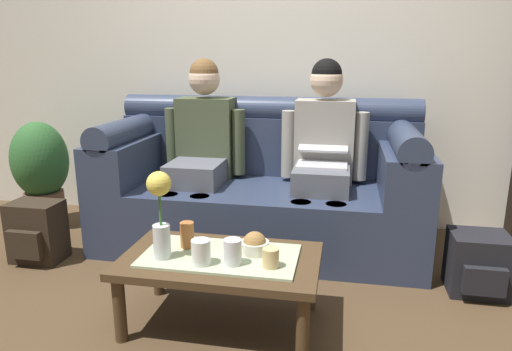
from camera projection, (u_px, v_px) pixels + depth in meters
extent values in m
plane|color=#4C3823|center=(214.00, 339.00, 2.08)|extent=(14.00, 14.00, 0.00)
cube|color=silver|center=(275.00, 25.00, 3.34)|extent=(6.00, 0.12, 2.90)
cube|color=#2D3851|center=(259.00, 215.00, 3.07)|extent=(2.07, 0.88, 0.42)
cube|color=#2D3851|center=(268.00, 145.00, 3.29)|extent=(2.07, 0.22, 0.40)
cylinder|color=#2D3851|center=(268.00, 109.00, 3.22)|extent=(2.07, 0.18, 0.18)
cube|color=#2D3851|center=(130.00, 158.00, 3.15)|extent=(0.28, 0.88, 0.28)
cylinder|color=#2D3851|center=(128.00, 131.00, 3.11)|extent=(0.18, 0.88, 0.18)
cube|color=#2D3851|center=(403.00, 170.00, 2.82)|extent=(0.28, 0.88, 0.28)
cylinder|color=#2D3851|center=(406.00, 140.00, 2.78)|extent=(0.18, 0.88, 0.18)
cube|color=#595B66|center=(197.00, 173.00, 3.02)|extent=(0.34, 0.40, 0.15)
cylinder|color=#595B66|center=(170.00, 227.00, 2.86)|extent=(0.12, 0.12, 0.42)
cylinder|color=#595B66|center=(201.00, 229.00, 2.83)|extent=(0.12, 0.12, 0.42)
cube|color=#475138|center=(207.00, 137.00, 3.20)|extent=(0.38, 0.22, 0.54)
cylinder|color=#475138|center=(173.00, 140.00, 3.21)|extent=(0.09, 0.09, 0.44)
cylinder|color=#475138|center=(238.00, 142.00, 3.12)|extent=(0.09, 0.09, 0.44)
sphere|color=beige|center=(204.00, 79.00, 3.08)|extent=(0.21, 0.21, 0.21)
sphere|color=brown|center=(204.00, 73.00, 3.07)|extent=(0.19, 0.19, 0.19)
cube|color=#595B66|center=(321.00, 179.00, 2.87)|extent=(0.34, 0.40, 0.15)
cylinder|color=#595B66|center=(300.00, 236.00, 2.71)|extent=(0.12, 0.12, 0.42)
cylinder|color=#595B66|center=(334.00, 238.00, 2.68)|extent=(0.12, 0.12, 0.42)
cube|color=gray|center=(324.00, 141.00, 3.05)|extent=(0.38, 0.22, 0.54)
cylinder|color=gray|center=(288.00, 144.00, 3.06)|extent=(0.09, 0.09, 0.44)
cylinder|color=gray|center=(361.00, 146.00, 2.98)|extent=(0.09, 0.09, 0.44)
sphere|color=beige|center=(327.00, 80.00, 2.93)|extent=(0.21, 0.21, 0.21)
sphere|color=black|center=(327.00, 74.00, 2.92)|extent=(0.19, 0.19, 0.19)
cube|color=silver|center=(322.00, 165.00, 2.87)|extent=(0.31, 0.22, 0.02)
cube|color=silver|center=(324.00, 144.00, 2.98)|extent=(0.31, 0.21, 0.08)
cube|color=black|center=(324.00, 145.00, 2.97)|extent=(0.27, 0.18, 0.06)
cube|color=#47331E|center=(220.00, 261.00, 2.12)|extent=(0.91, 0.53, 0.04)
cube|color=#B2C69E|center=(220.00, 256.00, 2.12)|extent=(0.71, 0.37, 0.01)
cylinder|color=#47331E|center=(120.00, 309.00, 2.03)|extent=(0.06, 0.06, 0.31)
cylinder|color=#47331E|center=(303.00, 329.00, 1.89)|extent=(0.06, 0.06, 0.31)
cylinder|color=#47331E|center=(158.00, 267.00, 2.44)|extent=(0.06, 0.06, 0.31)
cylinder|color=#47331E|center=(311.00, 281.00, 2.30)|extent=(0.06, 0.06, 0.31)
cylinder|color=silver|center=(162.00, 242.00, 2.06)|extent=(0.08, 0.08, 0.16)
cylinder|color=#3D7538|center=(160.00, 209.00, 2.02)|extent=(0.01, 0.01, 0.15)
sphere|color=#E5CC4C|center=(159.00, 184.00, 2.00)|extent=(0.11, 0.11, 0.11)
cylinder|color=silver|center=(255.00, 247.00, 2.13)|extent=(0.13, 0.13, 0.06)
sphere|color=olive|center=(255.00, 243.00, 2.12)|extent=(0.11, 0.11, 0.11)
cylinder|color=white|center=(201.00, 252.00, 2.00)|extent=(0.08, 0.08, 0.11)
cylinder|color=#B26633|center=(187.00, 235.00, 2.18)|extent=(0.07, 0.07, 0.12)
cylinder|color=#DBB77A|center=(271.00, 258.00, 1.98)|extent=(0.07, 0.07, 0.08)
cylinder|color=silver|center=(233.00, 252.00, 2.00)|extent=(0.08, 0.08, 0.11)
cube|color=black|center=(477.00, 263.00, 2.47)|extent=(0.30, 0.25, 0.32)
cube|color=black|center=(484.00, 281.00, 2.34)|extent=(0.21, 0.05, 0.15)
cube|color=#2D2319|center=(37.00, 231.00, 2.85)|extent=(0.30, 0.21, 0.37)
cube|color=#2D2319|center=(25.00, 245.00, 2.74)|extent=(0.21, 0.05, 0.17)
cylinder|color=brown|center=(45.00, 208.00, 3.47)|extent=(0.28, 0.28, 0.26)
ellipsoid|color=#2D602D|center=(40.00, 160.00, 3.37)|extent=(0.40, 0.40, 0.56)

